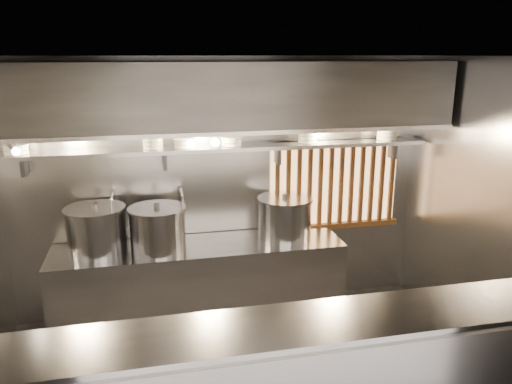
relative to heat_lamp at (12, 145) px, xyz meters
name	(u,v)px	position (x,y,z in m)	size (l,w,h in m)	color
floor	(250,384)	(1.90, -0.85, -2.07)	(4.50, 4.50, 0.00)	black
ceiling	(249,56)	(1.90, -0.85, 0.73)	(4.50, 4.50, 0.00)	black
wall_back	(222,188)	(1.90, 0.65, -0.67)	(4.50, 4.50, 0.00)	gray
wall_right	(493,216)	(4.15, -0.85, -0.67)	(3.00, 3.00, 0.00)	gray
cooking_bench	(201,285)	(1.60, 0.28, -1.62)	(3.00, 0.70, 0.90)	#9F9FA4
bowl_shelf	(223,148)	(1.90, 0.47, -0.19)	(4.40, 0.34, 0.04)	#9F9FA4
exhaust_hood	(226,96)	(1.90, 0.25, 0.36)	(4.40, 0.81, 0.65)	#2D2D30
wood_screen	(335,184)	(3.20, 0.60, -0.69)	(1.56, 0.09, 1.04)	#FFBC72
faucet_left	(113,207)	(0.75, 0.52, -0.76)	(0.04, 0.30, 0.50)	silver
faucet_right	(181,202)	(1.45, 0.52, -0.76)	(0.04, 0.30, 0.50)	silver
heat_lamp	(12,145)	(0.00, 0.00, 0.00)	(0.25, 0.35, 0.20)	#9F9FA4
pendant_bulb	(215,142)	(1.80, 0.35, -0.11)	(0.09, 0.09, 0.19)	#2D2D30
stock_pot_left	(158,229)	(1.19, 0.25, -0.94)	(0.66, 0.66, 0.49)	#9F9FA4
stock_pot_mid	(96,230)	(0.59, 0.32, -0.93)	(0.79, 0.79, 0.51)	#9F9FA4
stock_pot_right	(285,217)	(2.53, 0.33, -0.94)	(0.68, 0.68, 0.48)	#9F9FA4
bowl_stack_0	(16,149)	(-0.09, 0.47, -0.12)	(0.24, 0.24, 0.09)	silver
bowl_stack_1	(153,142)	(1.19, 0.47, -0.10)	(0.21, 0.21, 0.13)	silver
bowl_stack_2	(184,143)	(1.50, 0.47, -0.12)	(0.23, 0.23, 0.09)	silver
bowl_stack_3	(231,141)	(1.98, 0.47, -0.12)	(0.22, 0.22, 0.09)	silver
bowl_stack_4	(308,136)	(2.81, 0.47, -0.10)	(0.21, 0.21, 0.13)	silver
bowl_stack_5	(387,132)	(3.73, 0.47, -0.08)	(0.23, 0.23, 0.17)	silver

